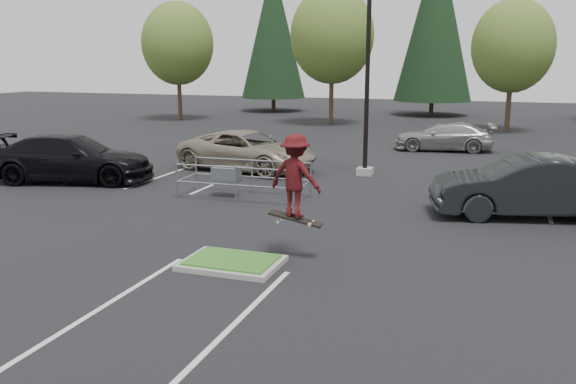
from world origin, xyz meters
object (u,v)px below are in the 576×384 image
(car_l_black, at_px, (70,158))
(car_r_charc, at_px, (528,187))
(skateboarder, at_px, (295,177))
(conif_a, at_px, (273,30))
(decid_b, at_px, (332,38))
(cart_corral, at_px, (230,175))
(decid_c, at_px, (513,49))
(conif_b, at_px, (436,19))
(decid_a, at_px, (178,46))
(car_l_tan, at_px, (247,151))
(light_pole, at_px, (368,61))
(car_far_silver, at_px, (445,137))

(car_l_black, relative_size, car_r_charc, 1.12)
(skateboarder, bearing_deg, conif_a, -58.75)
(decid_b, height_order, cart_corral, decid_b)
(decid_c, xyz_separation_m, car_r_charc, (0.51, -22.83, -4.34))
(decid_b, distance_m, skateboarder, 30.67)
(conif_a, distance_m, conif_b, 14.03)
(conif_a, height_order, car_r_charc, conif_a)
(car_r_charc, bearing_deg, skateboarder, -55.55)
(conif_a, bearing_deg, decid_a, -111.91)
(decid_a, height_order, decid_c, decid_a)
(car_r_charc, bearing_deg, cart_corral, -101.13)
(skateboarder, height_order, car_l_tan, skateboarder)
(decid_c, bearing_deg, conif_a, 153.04)
(cart_corral, bearing_deg, decid_b, 95.40)
(light_pole, bearing_deg, decid_c, 72.89)
(decid_b, height_order, skateboarder, decid_b)
(decid_c, distance_m, car_r_charc, 23.25)
(decid_a, bearing_deg, light_pole, -44.25)
(conif_a, relative_size, car_r_charc, 2.34)
(conif_b, distance_m, cart_corral, 34.85)
(skateboarder, distance_m, car_l_black, 12.75)
(conif_a, bearing_deg, light_pole, -62.62)
(conif_b, xyz_separation_m, skateboarder, (1.20, -39.50, -5.87))
(conif_b, distance_m, skateboarder, 39.95)
(decid_c, height_order, car_l_tan, decid_c)
(conif_a, height_order, cart_corral, conif_a)
(conif_b, xyz_separation_m, car_l_black, (-10.00, -33.50, -6.94))
(decid_b, bearing_deg, car_far_silver, -49.54)
(car_l_black, bearing_deg, car_r_charc, -104.38)
(car_l_black, bearing_deg, conif_b, -31.00)
(skateboarder, height_order, car_far_silver, skateboarder)
(conif_a, bearing_deg, car_far_silver, -49.68)
(car_far_silver, bearing_deg, conif_b, -179.30)
(car_l_tan, bearing_deg, cart_corral, -152.25)
(cart_corral, xyz_separation_m, car_l_tan, (-1.51, 4.99, 0.06))
(decid_b, bearing_deg, skateboarder, -76.28)
(decid_b, height_order, car_l_tan, decid_b)
(decid_a, distance_m, conif_b, 20.95)
(car_far_silver, bearing_deg, car_l_tan, -48.49)
(light_pole, bearing_deg, decid_b, 109.35)
(decid_b, bearing_deg, conif_b, 58.91)
(conif_b, relative_size, car_l_tan, 2.42)
(light_pole, xyz_separation_m, car_l_black, (-10.50, -5.00, -3.65))
(decid_b, relative_size, conif_a, 0.74)
(decid_b, relative_size, decid_c, 1.15)
(cart_corral, height_order, car_l_tan, car_l_tan)
(decid_c, xyz_separation_m, car_l_tan, (-10.49, -18.33, -4.42))
(decid_b, distance_m, cart_corral, 24.78)
(cart_corral, xyz_separation_m, skateboarder, (4.19, -5.51, 1.21))
(decid_a, relative_size, car_r_charc, 1.60)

